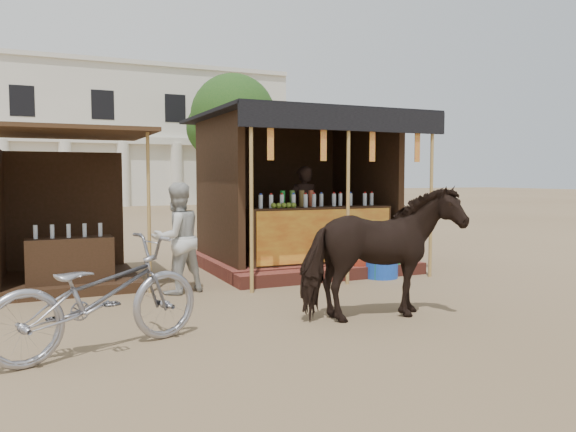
% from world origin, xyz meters
% --- Properties ---
extents(ground, '(120.00, 120.00, 0.00)m').
position_xyz_m(ground, '(0.00, 0.00, 0.00)').
color(ground, '#846B4C').
rests_on(ground, ground).
extents(main_stall, '(3.60, 3.61, 2.78)m').
position_xyz_m(main_stall, '(1.01, 3.36, 1.02)').
color(main_stall, brown).
rests_on(main_stall, ground).
extents(secondary_stall, '(2.40, 2.40, 2.38)m').
position_xyz_m(secondary_stall, '(-3.17, 3.24, 0.85)').
color(secondary_stall, '#341E13').
rests_on(secondary_stall, ground).
extents(cow, '(1.93, 0.99, 1.59)m').
position_xyz_m(cow, '(0.24, -0.52, 0.79)').
color(cow, black).
rests_on(cow, ground).
extents(motorbike, '(2.22, 1.36, 1.10)m').
position_xyz_m(motorbike, '(-2.89, -0.44, 0.55)').
color(motorbike, '#93929A').
rests_on(motorbike, ground).
extents(bystander, '(0.93, 0.82, 1.60)m').
position_xyz_m(bystander, '(-1.59, 1.97, 0.80)').
color(bystander, beige).
rests_on(bystander, ground).
extents(blue_barrel, '(0.73, 0.73, 0.65)m').
position_xyz_m(blue_barrel, '(1.80, 1.83, 0.32)').
color(blue_barrel, blue).
rests_on(blue_barrel, ground).
extents(red_crate, '(0.54, 0.52, 0.31)m').
position_xyz_m(red_crate, '(1.62, 2.00, 0.15)').
color(red_crate, maroon).
rests_on(red_crate, ground).
extents(cooler, '(0.73, 0.59, 0.46)m').
position_xyz_m(cooler, '(1.82, 1.93, 0.23)').
color(cooler, '#1B7B36').
rests_on(cooler, ground).
extents(background_building, '(26.00, 7.45, 8.18)m').
position_xyz_m(background_building, '(-2.00, 29.94, 3.98)').
color(background_building, silver).
rests_on(background_building, ground).
extents(tree, '(4.50, 4.40, 7.00)m').
position_xyz_m(tree, '(5.81, 22.14, 4.63)').
color(tree, '#382314').
rests_on(tree, ground).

